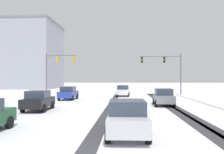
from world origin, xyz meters
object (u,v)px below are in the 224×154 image
Objects in this scene: traffic_signal_near_right at (166,65)px; car_blue_second at (68,93)px; car_black_fourth at (38,100)px; office_building_far_left_block at (14,56)px; car_white_lead at (123,91)px; traffic_signal_near_left at (56,66)px; car_silver_sixth at (127,118)px; car_grey_third at (163,97)px.

traffic_signal_near_right is 16.51m from car_blue_second.
car_black_fourth is 50.66m from office_building_far_left_block.
car_blue_second is at bearing -137.96° from car_white_lead.
traffic_signal_near_left reaches higher than car_silver_sixth.
traffic_signal_near_left is 17.56m from car_black_fourth.
car_black_fourth is at bearing -78.37° from traffic_signal_near_left.
car_white_lead is at bearing -157.84° from traffic_signal_near_right.
car_black_fourth is (-13.46, -18.92, -3.84)m from traffic_signal_near_right.
car_silver_sixth is (-6.31, -27.27, -3.84)m from traffic_signal_near_right.
car_white_lead is 1.01× the size of car_grey_third.
car_blue_second is 0.17× the size of office_building_far_left_block.
traffic_signal_near_left is 1.57× the size of car_silver_sixth.
traffic_signal_near_right reaches higher than car_grey_third.
traffic_signal_near_right is 1.00× the size of traffic_signal_near_left.
car_blue_second is at bearing 151.03° from car_grey_third.
office_building_far_left_block is at bearing 117.60° from car_black_fourth.
car_white_lead is at bearing 67.50° from car_black_fourth.
car_blue_second is (-13.44, -8.77, -3.84)m from traffic_signal_near_right.
car_blue_second is 0.99× the size of car_grey_third.
car_silver_sixth is at bearing -67.13° from traffic_signal_near_left.
traffic_signal_near_right is at bearing 79.41° from car_grey_third.
car_grey_third is (-2.75, -14.69, -3.84)m from traffic_signal_near_right.
traffic_signal_near_left is 27.55m from car_silver_sixth.
car_blue_second is at bearing -62.42° from traffic_signal_near_left.
traffic_signal_near_right is at bearing 33.14° from car_blue_second.
car_grey_third and car_silver_sixth have the same top height.
office_building_far_left_block reaches higher than car_white_lead.
office_building_far_left_block is at bearing 125.61° from traffic_signal_near_left.
car_white_lead is at bearing 108.60° from car_grey_third.
car_grey_third is (14.17, -12.58, -3.76)m from traffic_signal_near_left.
car_grey_third and car_black_fourth have the same top height.
office_building_far_left_block is (-19.72, 27.53, 4.24)m from traffic_signal_near_left.
traffic_signal_near_right is 1.56× the size of car_black_fourth.
traffic_signal_near_right is 0.27× the size of office_building_far_left_block.
car_grey_third is at bearing -100.59° from traffic_signal_near_right.
car_black_fourth is at bearing -158.48° from car_grey_third.
car_grey_third is (10.69, -5.92, 0.00)m from car_blue_second.
traffic_signal_near_left is (-16.92, -2.12, -0.08)m from traffic_signal_near_right.
traffic_signal_near_right is 1.56× the size of car_grey_third.
office_building_far_left_block reaches higher than traffic_signal_near_right.
traffic_signal_near_left is 1.56× the size of car_black_fourth.
car_black_fourth is (-10.71, -4.22, 0.00)m from car_grey_third.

